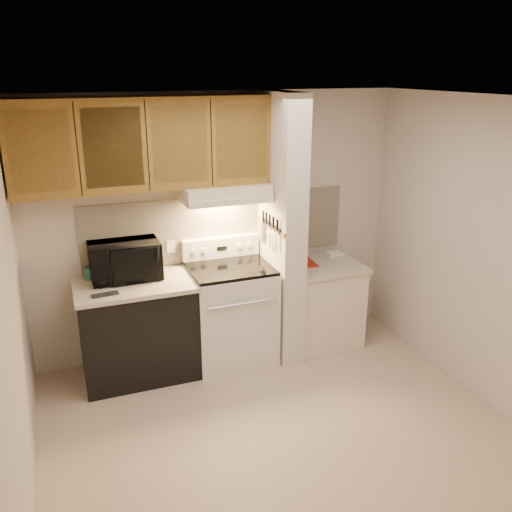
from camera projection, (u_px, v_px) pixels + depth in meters
floor at (277, 425)px, 4.31m from camera, size 3.60×3.60×0.00m
ceiling at (282, 99)px, 3.48m from camera, size 3.60×3.60×0.00m
wall_back at (218, 226)px, 5.22m from camera, size 3.60×2.50×0.02m
wall_left at (7, 318)px, 3.30m from camera, size 0.02×3.00×2.50m
wall_right at (479, 251)px, 4.49m from camera, size 0.02×3.00×2.50m
backsplash at (219, 227)px, 5.21m from camera, size 2.60×0.02×0.63m
range_body at (231, 314)px, 5.18m from camera, size 0.76×0.65×0.92m
oven_window at (242, 324)px, 4.88m from camera, size 0.50×0.01×0.30m
oven_handle at (243, 304)px, 4.78m from camera, size 0.65×0.02×0.02m
cooktop at (230, 268)px, 5.02m from camera, size 0.74×0.64×0.03m
range_backguard at (221, 247)px, 5.23m from camera, size 0.76×0.08×0.20m
range_display at (222, 248)px, 5.20m from camera, size 0.10×0.01×0.04m
range_knob_left_outer at (194, 252)px, 5.10m from camera, size 0.05×0.02×0.05m
range_knob_left_inner at (204, 251)px, 5.13m from camera, size 0.05×0.02×0.05m
range_knob_right_inner at (240, 246)px, 5.25m from camera, size 0.05×0.02×0.05m
range_knob_right_outer at (249, 245)px, 5.29m from camera, size 0.05×0.02×0.05m
dishwasher_front at (138, 331)px, 4.90m from camera, size 1.00×0.63×0.87m
left_countertop at (134, 285)px, 4.75m from camera, size 1.04×0.67×0.04m
spoon_rest at (105, 295)px, 4.47m from camera, size 0.22×0.09×0.01m
teal_jar at (90, 273)px, 4.80m from camera, size 0.12×0.12×0.11m
outlet at (171, 247)px, 5.09m from camera, size 0.08×0.01×0.12m
microwave at (125, 260)px, 4.79m from camera, size 0.61×0.42×0.34m
partition_pillar at (281, 230)px, 5.08m from camera, size 0.22×0.70×2.50m
pillar_trim at (270, 226)px, 5.03m from camera, size 0.01×0.70×0.04m
knife_strip at (271, 225)px, 4.97m from camera, size 0.02×0.42×0.04m
knife_blade_a at (277, 241)px, 4.85m from camera, size 0.01×0.03×0.16m
knife_handle_a at (277, 225)px, 4.80m from camera, size 0.02×0.02×0.10m
knife_blade_b at (273, 239)px, 4.94m from camera, size 0.01×0.04×0.18m
knife_handle_b at (273, 222)px, 4.88m from camera, size 0.02×0.02×0.10m
knife_blade_c at (270, 238)px, 5.00m from camera, size 0.01×0.04×0.20m
knife_handle_c at (270, 220)px, 4.96m from camera, size 0.02×0.02×0.10m
knife_blade_d at (267, 234)px, 5.07m from camera, size 0.01×0.04×0.16m
knife_handle_d at (266, 218)px, 5.03m from camera, size 0.02×0.02×0.10m
knife_blade_e at (263, 232)px, 5.15m from camera, size 0.01×0.04×0.18m
knife_handle_e at (263, 216)px, 5.10m from camera, size 0.02×0.02×0.10m
oven_mitt at (262, 229)px, 5.19m from camera, size 0.03×0.09×0.22m
right_cab_base at (322, 305)px, 5.51m from camera, size 0.70×0.60×0.81m
right_countertop at (323, 266)px, 5.37m from camera, size 0.74×0.64×0.04m
red_folder at (303, 262)px, 5.39m from camera, size 0.25×0.32×0.01m
white_box at (334, 254)px, 5.59m from camera, size 0.16×0.11×0.04m
range_hood at (225, 192)px, 4.90m from camera, size 0.78×0.44×0.15m
hood_lip at (232, 202)px, 4.73m from camera, size 0.78×0.04×0.06m
upper_cabinets at (144, 144)px, 4.56m from camera, size 2.18×0.33×0.77m
cab_door_a at (40, 151)px, 4.15m from camera, size 0.46×0.01×0.63m
cab_gap_a at (77, 150)px, 4.24m from camera, size 0.01×0.01×0.73m
cab_door_b at (113, 148)px, 4.33m from camera, size 0.46×0.01×0.63m
cab_gap_b at (147, 146)px, 4.42m from camera, size 0.01×0.01×0.73m
cab_door_c at (180, 145)px, 4.51m from camera, size 0.46×0.01×0.63m
cab_gap_c at (211, 143)px, 4.60m from camera, size 0.01×0.01×0.73m
cab_door_d at (242, 142)px, 4.69m from camera, size 0.46×0.01×0.63m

